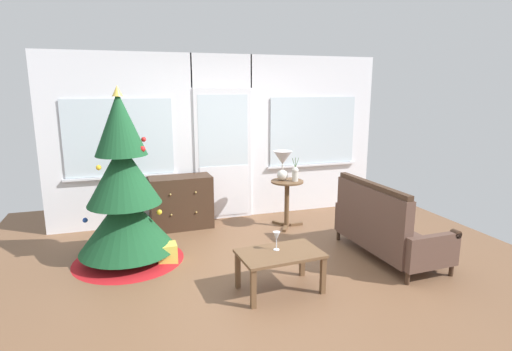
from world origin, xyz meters
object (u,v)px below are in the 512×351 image
(settee_sofa, at_px, (383,228))
(wine_glass, at_px, (277,237))
(coffee_table, at_px, (280,258))
(side_table, at_px, (287,194))
(table_lamp, at_px, (283,162))
(gift_box, at_px, (167,253))
(christmas_tree, at_px, (125,199))
(flower_vase, at_px, (295,173))
(dresser_cabinet, at_px, (181,202))

(settee_sofa, height_order, wine_glass, settee_sofa)
(coffee_table, distance_m, wine_glass, 0.22)
(side_table, distance_m, table_lamp, 0.50)
(settee_sofa, relative_size, gift_box, 6.70)
(table_lamp, distance_m, wine_glass, 1.99)
(side_table, bearing_deg, christmas_tree, -166.69)
(side_table, relative_size, gift_box, 3.10)
(settee_sofa, distance_m, flower_vase, 1.54)
(flower_vase, distance_m, wine_glass, 1.94)
(settee_sofa, height_order, table_lamp, table_lamp)
(settee_sofa, bearing_deg, table_lamp, 117.36)
(flower_vase, xyz_separation_m, coffee_table, (-0.91, -1.75, -0.47))
(christmas_tree, height_order, settee_sofa, christmas_tree)
(side_table, height_order, coffee_table, side_table)
(dresser_cabinet, xyz_separation_m, flower_vase, (1.61, -0.51, 0.44))
(christmas_tree, height_order, gift_box, christmas_tree)
(table_lamp, relative_size, coffee_table, 0.50)
(dresser_cabinet, distance_m, wine_glass, 2.31)
(christmas_tree, bearing_deg, side_table, 13.31)
(dresser_cabinet, relative_size, wine_glass, 4.69)
(dresser_cabinet, bearing_deg, side_table, -16.78)
(side_table, bearing_deg, dresser_cabinet, 163.22)
(table_lamp, bearing_deg, side_table, -33.69)
(christmas_tree, height_order, side_table, christmas_tree)
(table_lamp, height_order, gift_box, table_lamp)
(side_table, bearing_deg, coffee_table, -114.19)
(christmas_tree, distance_m, coffee_table, 1.99)
(christmas_tree, xyz_separation_m, dresser_cabinet, (0.78, 0.99, -0.38))
(christmas_tree, relative_size, dresser_cabinet, 2.28)
(settee_sofa, height_order, flower_vase, flower_vase)
(dresser_cabinet, bearing_deg, table_lamp, -15.98)
(christmas_tree, relative_size, side_table, 2.93)
(dresser_cabinet, bearing_deg, coffee_table, -73.04)
(settee_sofa, xyz_separation_m, coffee_table, (-1.51, -0.40, -0.02))
(side_table, height_order, table_lamp, table_lamp)
(christmas_tree, distance_m, dresser_cabinet, 1.32)
(side_table, bearing_deg, settee_sofa, -63.91)
(settee_sofa, distance_m, side_table, 1.58)
(coffee_table, bearing_deg, table_lamp, 67.85)
(side_table, bearing_deg, flower_vase, -30.96)
(christmas_tree, bearing_deg, dresser_cabinet, 51.88)
(dresser_cabinet, relative_size, coffee_table, 1.04)
(dresser_cabinet, distance_m, table_lamp, 1.62)
(christmas_tree, height_order, flower_vase, christmas_tree)
(table_lamp, distance_m, flower_vase, 0.25)
(dresser_cabinet, relative_size, side_table, 1.29)
(table_lamp, height_order, coffee_table, table_lamp)
(gift_box, bearing_deg, settee_sofa, -14.68)
(side_table, relative_size, table_lamp, 1.61)
(flower_vase, bearing_deg, settee_sofa, -66.37)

